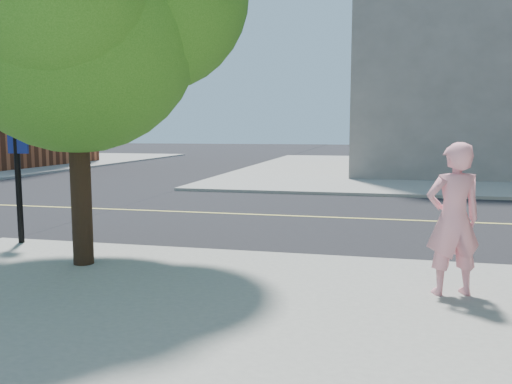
# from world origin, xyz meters

# --- Properties ---
(ground) EXTENTS (140.00, 140.00, 0.00)m
(ground) POSITION_xyz_m (0.00, 0.00, 0.00)
(ground) COLOR black
(ground) RESTS_ON ground
(road_ew) EXTENTS (140.00, 9.00, 0.01)m
(road_ew) POSITION_xyz_m (0.00, 4.50, 0.01)
(road_ew) COLOR black
(road_ew) RESTS_ON ground
(man_on_phone) EXTENTS (0.82, 0.66, 1.96)m
(man_on_phone) POSITION_xyz_m (7.11, -1.77, 1.10)
(man_on_phone) COLOR pink
(man_on_phone) RESTS_ON sidewalk_se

